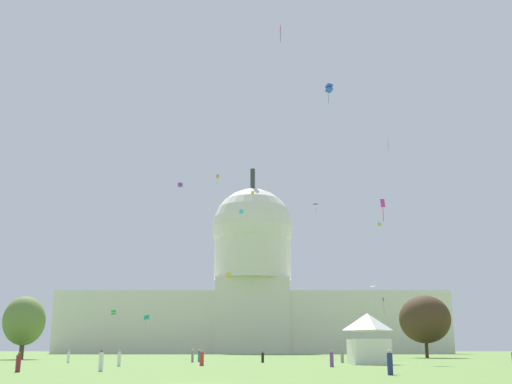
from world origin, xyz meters
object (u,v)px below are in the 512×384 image
(person_navy_front_left, at_px, (387,363))
(kite_white_low, at_px, (367,290))
(kite_magenta_mid, at_px, (380,205))
(kite_turquoise_low, at_px, (144,318))
(person_white_near_tent, at_px, (117,359))
(person_grey_near_tree_east, at_px, (190,356))
(person_red_mid_left, at_px, (512,360))
(person_teal_mid_right, at_px, (197,356))
(kite_orange_high, at_px, (215,177))
(tree_east_mid, at_px, (422,319))
(person_grey_back_center, at_px, (340,357))
(person_maroon_back_left, at_px, (15,363))
(kite_gold_low, at_px, (226,275))
(kite_pink_high, at_px, (385,141))
(kite_red_high, at_px, (278,31))
(kite_black_high, at_px, (313,205))
(kite_lime_mid, at_px, (377,224))
(kite_violet_low, at_px, (381,301))
(person_white_edge_east, at_px, (66,357))
(tree_west_mid, at_px, (21,321))
(person_black_back_right, at_px, (260,358))
(kite_cyan_high, at_px, (239,212))
(kite_yellow_high, at_px, (250,193))
(event_tent, at_px, (366,339))
(kite_blue_high, at_px, (327,88))
(person_white_lawn_far_left, at_px, (98,361))
(person_purple_mid_center, at_px, (329,359))
(capitol_building, at_px, (250,290))
(kite_green_low, at_px, (111,312))
(kite_violet_high, at_px, (178,185))

(person_navy_front_left, distance_m, kite_white_low, 64.92)
(kite_magenta_mid, distance_m, kite_turquoise_low, 70.47)
(person_white_near_tent, height_order, person_grey_near_tree_east, person_grey_near_tree_east)
(person_red_mid_left, distance_m, person_teal_mid_right, 45.20)
(person_red_mid_left, bearing_deg, person_white_near_tent, 44.13)
(person_red_mid_left, relative_size, kite_orange_high, 0.70)
(tree_east_mid, distance_m, kite_white_low, 26.22)
(kite_turquoise_low, bearing_deg, person_grey_back_center, -117.69)
(person_navy_front_left, relative_size, person_maroon_back_left, 1.14)
(tree_east_mid, relative_size, kite_gold_low, 16.65)
(kite_gold_low, xyz_separation_m, kite_pink_high, (37.83, 54.03, 40.41))
(kite_red_high, bearing_deg, kite_magenta_mid, -39.78)
(person_grey_back_center, height_order, kite_magenta_mid, kite_magenta_mid)
(kite_black_high, bearing_deg, person_red_mid_left, -82.07)
(person_grey_back_center, xyz_separation_m, kite_lime_mid, (15.69, 48.51, 27.73))
(person_grey_near_tree_east, bearing_deg, tree_east_mid, -56.89)
(kite_violet_low, distance_m, kite_red_high, 92.29)
(tree_east_mid, height_order, person_white_edge_east, tree_east_mid)
(kite_violet_low, xyz_separation_m, kite_black_high, (-14.33, 28.65, 32.49))
(person_white_near_tent, bearing_deg, kite_magenta_mid, -61.35)
(tree_west_mid, height_order, kite_violet_low, kite_violet_low)
(person_black_back_right, distance_m, kite_cyan_high, 106.41)
(kite_yellow_high, bearing_deg, kite_magenta_mid, -8.33)
(kite_yellow_high, bearing_deg, event_tent, -10.31)
(person_grey_back_center, relative_size, kite_orange_high, 0.63)
(kite_white_low, bearing_deg, person_navy_front_left, -33.33)
(tree_west_mid, relative_size, kite_blue_high, 2.93)
(tree_east_mid, relative_size, person_black_back_right, 9.64)
(person_white_edge_east, xyz_separation_m, kite_turquoise_low, (1.02, 53.09, 7.65))
(person_maroon_back_left, height_order, person_white_lawn_far_left, person_white_lawn_far_left)
(tree_west_mid, relative_size, tree_east_mid, 0.76)
(kite_red_high, relative_size, kite_lime_mid, 2.74)
(person_maroon_back_left, height_order, kite_lime_mid, kite_lime_mid)
(person_teal_mid_right, distance_m, person_purple_mid_center, 29.20)
(person_white_lawn_far_left, height_order, kite_black_high, kite_black_high)
(kite_black_high, bearing_deg, kite_blue_high, -87.82)
(kite_white_low, bearing_deg, capitol_building, 165.64)
(person_white_near_tent, bearing_deg, kite_pink_high, -25.70)
(person_grey_back_center, distance_m, kite_violet_low, 82.06)
(person_grey_near_tree_east, xyz_separation_m, kite_red_high, (12.39, -5.28, 46.73))
(person_white_near_tent, relative_size, kite_pink_high, 0.49)
(kite_cyan_high, bearing_deg, capitol_building, 98.84)
(person_red_mid_left, relative_size, kite_green_low, 1.36)
(capitol_building, distance_m, event_tent, 157.56)
(person_maroon_back_left, bearing_deg, tree_east_mid, -50.78)
(tree_west_mid, height_order, person_grey_near_tree_east, tree_west_mid)
(person_teal_mid_right, bearing_deg, kite_white_low, 10.16)
(person_white_near_tent, distance_m, kite_black_high, 135.47)
(person_black_back_right, bearing_deg, person_white_near_tent, 163.76)
(kite_yellow_high, height_order, kite_violet_high, kite_yellow_high)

